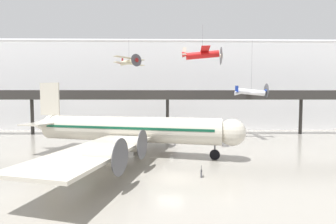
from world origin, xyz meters
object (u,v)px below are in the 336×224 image
airliner_silver_main (128,130)px  suspended_plane_white_twin (251,92)px  suspended_plane_cream_biplane (129,62)px  suspended_plane_red_highwing (202,55)px  info_sign_pedestal (201,173)px

airliner_silver_main → suspended_plane_white_twin: 26.47m
suspended_plane_cream_biplane → suspended_plane_white_twin: bearing=49.5°
airliner_silver_main → suspended_plane_cream_biplane: size_ratio=6.40×
suspended_plane_red_highwing → info_sign_pedestal: (-2.34, -14.17, -14.43)m
info_sign_pedestal → suspended_plane_cream_biplane: bearing=124.6°
suspended_plane_white_twin → info_sign_pedestal: suspended_plane_white_twin is taller
suspended_plane_white_twin → suspended_plane_cream_biplane: suspended_plane_cream_biplane is taller
suspended_plane_white_twin → info_sign_pedestal: bearing=-115.1°
suspended_plane_white_twin → suspended_plane_cream_biplane: size_ratio=1.96×
suspended_plane_white_twin → info_sign_pedestal: (-13.46, -22.42, -8.76)m
suspended_plane_white_twin → airliner_silver_main: bearing=-143.7°
airliner_silver_main → suspended_plane_red_highwing: 16.64m
airliner_silver_main → suspended_plane_white_twin: bearing=44.1°
suspended_plane_cream_biplane → info_sign_pedestal: (10.47, -21.44, -14.49)m
airliner_silver_main → suspended_plane_cream_biplane: (-1.63, 12.11, 11.40)m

